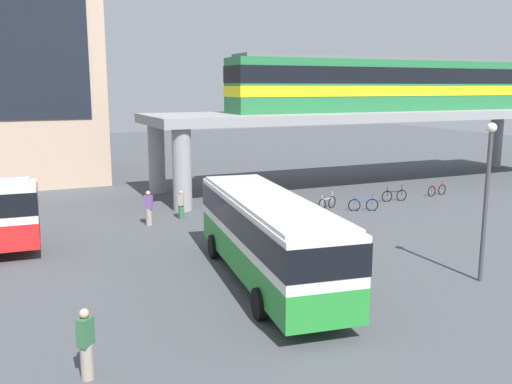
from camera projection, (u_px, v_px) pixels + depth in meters
ground_plane at (187, 216)px, 31.23m from camera, size 120.00×120.00×0.00m
elevated_platform at (374, 120)px, 40.79m from camera, size 33.33×7.46×5.38m
train at (393, 83)px, 40.94m from camera, size 25.52×2.96×3.84m
bus_main at (267, 230)px, 20.35m from camera, size 3.96×11.28×3.22m
bicycle_silver at (327, 203)px, 33.01m from camera, size 1.65×0.81×1.04m
bicycle_red at (437, 190)px, 37.10m from camera, size 1.77×0.37×1.04m
bicycle_black at (394, 196)px, 35.31m from camera, size 1.79×0.24×1.04m
bicycle_blue at (363, 205)px, 32.57m from camera, size 1.70×0.67×1.04m
bicycle_orange at (265, 202)px, 33.45m from camera, size 1.67×0.75×1.04m
pedestrian_near_building at (181, 206)px, 30.56m from camera, size 0.38×0.47×1.57m
pedestrian_walking_across at (149, 209)px, 29.09m from camera, size 0.47×0.45×1.83m
pedestrian_waiting_near_stop at (86, 346)px, 13.72m from camera, size 0.47×0.47×1.84m
lamp_post at (487, 189)px, 20.23m from camera, size 0.36×0.36×5.88m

